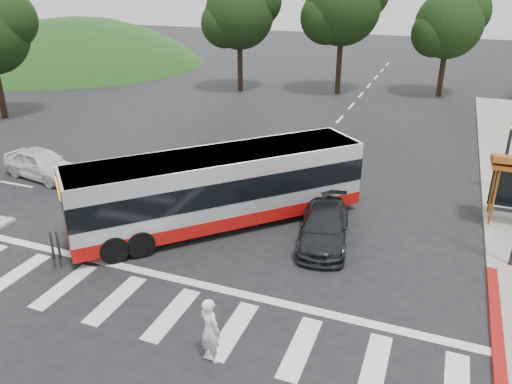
% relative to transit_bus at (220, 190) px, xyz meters
% --- Properties ---
extents(ground, '(140.00, 140.00, 0.00)m').
position_rel_transit_bus_xyz_m(ground, '(1.10, -0.84, -1.50)').
color(ground, black).
rests_on(ground, ground).
extents(curb_east, '(0.30, 40.00, 0.15)m').
position_rel_transit_bus_xyz_m(curb_east, '(10.10, 7.16, -1.42)').
color(curb_east, '#9E9991').
rests_on(curb_east, ground).
extents(curb_east_red, '(0.32, 6.00, 0.15)m').
position_rel_transit_bus_xyz_m(curb_east_red, '(10.10, -2.84, -1.42)').
color(curb_east_red, maroon).
rests_on(curb_east_red, ground).
extents(hillside_nw, '(44.00, 44.00, 10.00)m').
position_rel_transit_bus_xyz_m(hillside_nw, '(-30.90, 29.16, -1.50)').
color(hillside_nw, '#174014').
rests_on(hillside_nw, ground).
extents(crosswalk_ladder, '(18.00, 2.60, 0.01)m').
position_rel_transit_bus_xyz_m(crosswalk_ladder, '(1.10, -5.84, -1.49)').
color(crosswalk_ladder, silver).
rests_on(crosswalk_ladder, ground).
extents(traffic_signal_ne_short, '(0.18, 0.37, 4.00)m').
position_rel_transit_bus_xyz_m(traffic_signal_ne_short, '(10.70, 7.65, 0.98)').
color(traffic_signal_ne_short, black).
rests_on(traffic_signal_ne_short, ground).
extents(tree_north_a, '(6.60, 6.15, 10.17)m').
position_rel_transit_bus_xyz_m(tree_north_a, '(-0.82, 25.23, 5.42)').
color(tree_north_a, black).
rests_on(tree_north_a, ground).
extents(tree_north_b, '(5.72, 5.33, 8.43)m').
position_rel_transit_bus_xyz_m(tree_north_b, '(7.17, 27.22, 4.16)').
color(tree_north_b, black).
rests_on(tree_north_b, ground).
extents(tree_north_c, '(6.16, 5.74, 9.30)m').
position_rel_transit_bus_xyz_m(tree_north_c, '(-8.82, 23.22, 4.79)').
color(tree_north_c, black).
rests_on(tree_north_c, ground).
extents(transit_bus, '(9.88, 10.09, 3.00)m').
position_rel_transit_bus_xyz_m(transit_bus, '(0.00, 0.00, 0.00)').
color(transit_bus, silver).
rests_on(transit_bus, ground).
extents(pedestrian, '(0.81, 0.69, 1.89)m').
position_rel_transit_bus_xyz_m(pedestrian, '(3.02, -7.08, -0.56)').
color(pedestrian, white).
rests_on(pedestrian, ground).
extents(dark_sedan, '(2.49, 4.60, 1.27)m').
position_rel_transit_bus_xyz_m(dark_sedan, '(4.23, 0.10, -0.87)').
color(dark_sedan, '#212427').
rests_on(dark_sedan, ground).
extents(west_car_white, '(4.50, 2.41, 1.46)m').
position_rel_transit_bus_xyz_m(west_car_white, '(-10.31, 1.36, -0.77)').
color(west_car_white, silver).
rests_on(west_car_white, ground).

